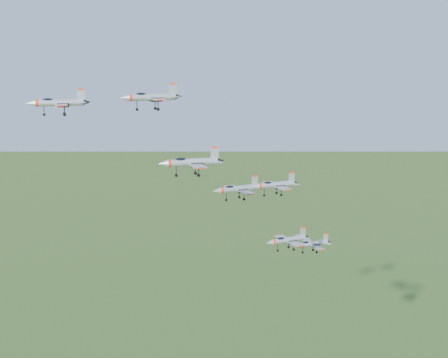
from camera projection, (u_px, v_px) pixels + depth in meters
jet_lead at (58, 102)px, 116.31m from camera, size 11.79×9.96×3.18m
jet_left_high at (150, 97)px, 122.24m from camera, size 12.69×10.59×3.39m
jet_right_high at (191, 162)px, 104.62m from camera, size 11.57×9.73×3.11m
jet_left_low at (237, 189)px, 136.02m from camera, size 12.21×10.06×3.27m
jet_right_low at (275, 185)px, 120.29m from camera, size 10.42×8.63×2.78m
jet_trail at (287, 240)px, 139.88m from camera, size 11.56×9.51×3.10m
jet_extra at (311, 244)px, 157.39m from camera, size 11.03×9.24×2.95m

